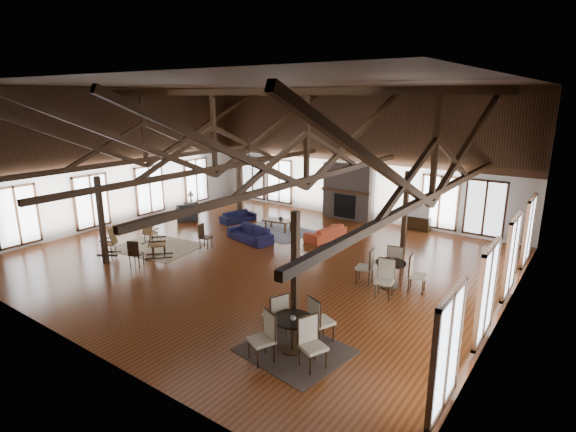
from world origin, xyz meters
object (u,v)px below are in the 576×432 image
Objects in this scene: coffee_table at (278,221)px; cafe_table_far at (390,270)px; sofa_navy_front at (250,234)px; sofa_navy_left at (238,217)px; cafe_table_near at (293,328)px; armchair at (187,213)px; tv_console at (417,223)px; sofa_orange at (326,232)px.

coffee_table is 0.60× the size of cafe_table_far.
sofa_navy_left is at bearing 153.15° from sofa_navy_front.
cafe_table_near is 0.99× the size of cafe_table_far.
armchair is 0.46× the size of cafe_table_far.
armchair reaches higher than sofa_navy_left.
sofa_navy_front is 1.80× the size of tv_console.
coffee_table is at bearing 156.07° from cafe_table_far.
sofa_orange is at bearing -126.18° from tv_console.
sofa_navy_front is 1.09× the size of sofa_orange.
sofa_navy_front is at bearing -131.71° from tv_console.
cafe_table_far is (10.79, -1.69, 0.23)m from armchair.
armchair reaches higher than coffee_table.
armchair is (-4.44, 0.72, 0.03)m from sofa_navy_front.
sofa_orange is at bearing -73.25° from sofa_navy_left.
sofa_navy_left is at bearing 161.86° from cafe_table_far.
tv_console is (4.86, 5.45, -0.01)m from sofa_navy_front.
sofa_navy_front reaches higher than coffee_table.
cafe_table_far is 6.60m from tv_console.
cafe_table_far is 1.88× the size of tv_console.
coffee_table is 1.29× the size of armchair.
sofa_navy_front is 0.95× the size of cafe_table_far.
sofa_navy_front is 3.06m from sofa_orange.
cafe_table_far is at bearing 62.50° from sofa_orange.
armchair is at bearing 171.11° from cafe_table_far.
sofa_navy_front is at bearing -40.74° from sofa_orange.
sofa_navy_left reaches higher than coffee_table.
cafe_table_near reaches higher than sofa_orange.
tv_console is at bearing 29.49° from coffee_table.
cafe_table_far is (6.36, -0.97, 0.25)m from sofa_navy_front.
coffee_table is at bearing -143.26° from tv_console.
coffee_table is 0.60× the size of cafe_table_near.
sofa_orange is 4.29m from tv_console.
cafe_table_near is at bearing -78.41° from armchair.
coffee_table is (2.31, -0.02, 0.17)m from sofa_navy_left.
sofa_navy_left is 2.44m from armchair.
sofa_navy_front is 1.60× the size of coffee_table.
tv_console is at bearing 60.61° from sofa_navy_front.
coffee_table is 6.93m from cafe_table_far.
sofa_navy_front is at bearing -113.96° from sofa_navy_left.
sofa_navy_front is 0.96× the size of cafe_table_near.
armchair is (-2.15, -1.14, 0.09)m from sofa_navy_left.
sofa_navy_left is at bearing -79.71° from sofa_orange.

